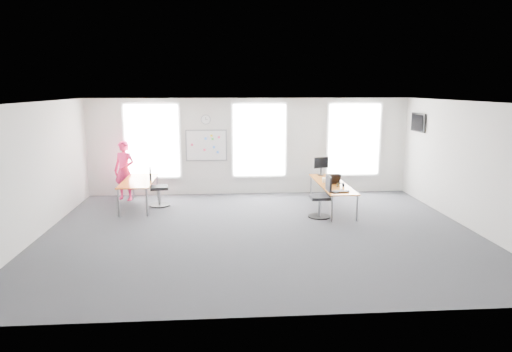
{
  "coord_description": "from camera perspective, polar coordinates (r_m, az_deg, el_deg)",
  "views": [
    {
      "loc": [
        -0.85,
        -10.15,
        3.3
      ],
      "look_at": [
        -0.01,
        1.2,
        1.1
      ],
      "focal_mm": 32.0,
      "sensor_mm": 36.0,
      "label": 1
    }
  ],
  "objects": [
    {
      "name": "paper_stack",
      "position": [
        13.0,
        9.05,
        -0.49
      ],
      "size": [
        0.37,
        0.3,
        0.12
      ],
      "primitive_type": "cube",
      "rotation": [
        0.0,
        0.0,
        -0.14
      ],
      "color": "#F1E4C4",
      "rests_on": "desk_right"
    },
    {
      "name": "person",
      "position": [
        14.07,
        -16.13,
        0.65
      ],
      "size": [
        0.76,
        0.63,
        1.78
      ],
      "primitive_type": "imported",
      "rotation": [
        0.0,
        0.0,
        -0.37
      ],
      "color": "#E6225E",
      "rests_on": "ground"
    },
    {
      "name": "headphones",
      "position": [
        12.42,
        10.48,
        -1.11
      ],
      "size": [
        0.19,
        0.1,
        0.11
      ],
      "rotation": [
        0.0,
        0.0,
        0.34
      ],
      "color": "black",
      "rests_on": "desk_right"
    },
    {
      "name": "ceiling",
      "position": [
        10.19,
        0.55,
        9.25
      ],
      "size": [
        10.0,
        10.0,
        0.0
      ],
      "primitive_type": "plane",
      "rotation": [
        3.14,
        0.0,
        0.0
      ],
      "color": "white",
      "rests_on": "ground"
    },
    {
      "name": "wall_clock",
      "position": [
        14.16,
        -6.3,
        7.03
      ],
      "size": [
        0.3,
        0.04,
        0.3
      ],
      "primitive_type": "cylinder",
      "rotation": [
        1.57,
        0.0,
        0.0
      ],
      "color": "gray",
      "rests_on": "wall_back"
    },
    {
      "name": "wall_back",
      "position": [
        14.29,
        -0.8,
        3.71
      ],
      "size": [
        10.0,
        0.0,
        10.0
      ],
      "primitive_type": "plane",
      "rotation": [
        1.57,
        0.0,
        0.0
      ],
      "color": "silver",
      "rests_on": "ground"
    },
    {
      "name": "chair_left",
      "position": [
        13.21,
        -12.3,
        -1.64
      ],
      "size": [
        0.58,
        0.58,
        1.09
      ],
      "rotation": [
        0.0,
        0.0,
        1.73
      ],
      "color": "black",
      "rests_on": "ground"
    },
    {
      "name": "wall_left",
      "position": [
        11.11,
        -26.1,
        0.49
      ],
      "size": [
        0.0,
        10.0,
        10.0
      ],
      "primitive_type": "plane",
      "rotation": [
        1.57,
        0.0,
        1.57
      ],
      "color": "silver",
      "rests_on": "ground"
    },
    {
      "name": "laptop_sleeve",
      "position": [
        12.76,
        9.78,
        -0.38
      ],
      "size": [
        0.35,
        0.24,
        0.28
      ],
      "rotation": [
        0.0,
        0.0,
        0.18
      ],
      "color": "black",
      "rests_on": "desk_right"
    },
    {
      "name": "window_mid",
      "position": [
        14.26,
        0.42,
        4.5
      ],
      "size": [
        1.6,
        0.06,
        2.2
      ],
      "primitive_type": "cube",
      "color": "white",
      "rests_on": "wall_back"
    },
    {
      "name": "window_right",
      "position": [
        14.8,
        12.11,
        4.5
      ],
      "size": [
        1.6,
        0.06,
        2.2
      ],
      "primitive_type": "cube",
      "color": "white",
      "rests_on": "wall_back"
    },
    {
      "name": "desk_left",
      "position": [
        13.17,
        -14.42,
        -0.77
      ],
      "size": [
        0.84,
        2.11,
        0.77
      ],
      "color": "orange",
      "rests_on": "ground"
    },
    {
      "name": "desk_right",
      "position": [
        12.87,
        9.48,
        -1.1
      ],
      "size": [
        0.76,
        2.86,
        0.7
      ],
      "color": "orange",
      "rests_on": "ground"
    },
    {
      "name": "wall_right",
      "position": [
        11.85,
        25.41,
        1.14
      ],
      "size": [
        0.0,
        10.0,
        10.0
      ],
      "primitive_type": "plane",
      "rotation": [
        1.57,
        0.0,
        -1.57
      ],
      "color": "silver",
      "rests_on": "ground"
    },
    {
      "name": "mouse",
      "position": [
        11.89,
        11.41,
        -1.82
      ],
      "size": [
        0.08,
        0.13,
        0.05
      ],
      "primitive_type": "ellipsoid",
      "rotation": [
        0.0,
        0.0,
        -0.02
      ],
      "color": "black",
      "rests_on": "desk_right"
    },
    {
      "name": "floor",
      "position": [
        10.71,
        0.52,
        -7.01
      ],
      "size": [
        10.0,
        10.0,
        0.0
      ],
      "primitive_type": "plane",
      "color": "#2C2C31",
      "rests_on": "ground"
    },
    {
      "name": "keyboard",
      "position": [
        11.79,
        10.45,
        -1.96
      ],
      "size": [
        0.49,
        0.29,
        0.02
      ],
      "primitive_type": "cube",
      "rotation": [
        0.0,
        0.0,
        0.31
      ],
      "color": "black",
      "rests_on": "desk_right"
    },
    {
      "name": "window_left",
      "position": [
        14.37,
        -12.85,
        4.28
      ],
      "size": [
        1.6,
        0.06,
        2.2
      ],
      "primitive_type": "cube",
      "color": "white",
      "rests_on": "wall_back"
    },
    {
      "name": "chair_right",
      "position": [
        11.91,
        8.26,
        -2.87
      ],
      "size": [
        0.58,
        0.58,
        1.09
      ],
      "rotation": [
        0.0,
        0.0,
        -1.56
      ],
      "color": "black",
      "rests_on": "ground"
    },
    {
      "name": "lens_cap",
      "position": [
        12.09,
        10.66,
        -1.67
      ],
      "size": [
        0.08,
        0.08,
        0.01
      ],
      "primitive_type": "cylinder",
      "rotation": [
        0.0,
        0.0,
        0.21
      ],
      "color": "black",
      "rests_on": "desk_right"
    },
    {
      "name": "wall_front",
      "position": [
        6.46,
        3.48,
        -5.26
      ],
      "size": [
        10.0,
        0.0,
        10.0
      ],
      "primitive_type": "plane",
      "rotation": [
        -1.57,
        0.0,
        0.0
      ],
      "color": "silver",
      "rests_on": "ground"
    },
    {
      "name": "whiteboard",
      "position": [
        14.24,
        -6.23,
        3.82
      ],
      "size": [
        1.2,
        0.03,
        0.9
      ],
      "primitive_type": "cube",
      "color": "white",
      "rests_on": "wall_back"
    },
    {
      "name": "tv",
      "position": [
        14.4,
        19.64,
        6.33
      ],
      "size": [
        0.06,
        0.9,
        0.55
      ],
      "primitive_type": "cube",
      "color": "black",
      "rests_on": "wall_right"
    },
    {
      "name": "monitor",
      "position": [
        13.93,
        8.16,
        1.45
      ],
      "size": [
        0.48,
        0.21,
        0.56
      ],
      "rotation": [
        0.0,
        0.0,
        0.33
      ],
      "color": "black",
      "rests_on": "desk_right"
    }
  ]
}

